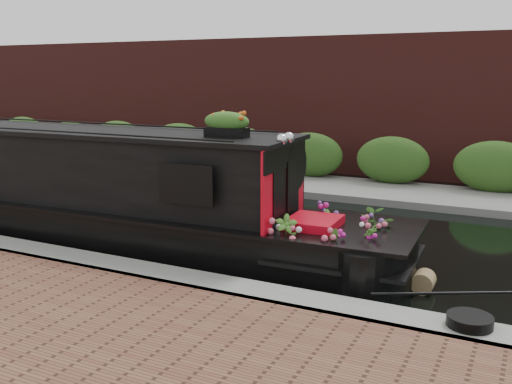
% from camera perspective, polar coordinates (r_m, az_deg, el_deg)
% --- Properties ---
extents(ground, '(80.00, 80.00, 0.00)m').
position_cam_1_polar(ground, '(11.17, -3.35, -3.39)').
color(ground, black).
rests_on(ground, ground).
extents(near_bank_coping, '(40.00, 0.60, 0.50)m').
position_cam_1_polar(near_bank_coping, '(8.60, -14.42, -8.44)').
color(near_bank_coping, gray).
rests_on(near_bank_coping, ground).
extents(far_bank_path, '(40.00, 2.40, 0.34)m').
position_cam_1_polar(far_bank_path, '(14.87, 4.69, 0.40)').
color(far_bank_path, slate).
rests_on(far_bank_path, ground).
extents(far_hedge, '(40.00, 1.10, 2.80)m').
position_cam_1_polar(far_hedge, '(15.69, 5.91, 0.97)').
color(far_hedge, '#2E531B').
rests_on(far_hedge, ground).
extents(far_brick_wall, '(40.00, 1.00, 8.00)m').
position_cam_1_polar(far_brick_wall, '(17.65, 8.31, 2.11)').
color(far_brick_wall, '#4F1E1A').
rests_on(far_brick_wall, ground).
extents(narrowboat, '(10.88, 2.29, 2.56)m').
position_cam_1_polar(narrowboat, '(10.53, -16.04, -0.55)').
color(narrowboat, black).
rests_on(narrowboat, ground).
extents(rope_fender, '(0.30, 0.31, 0.30)m').
position_cam_1_polar(rope_fender, '(8.14, 16.40, -8.60)').
color(rope_fender, olive).
rests_on(rope_fender, ground).
extents(coiled_mooring_rope, '(0.49, 0.49, 0.12)m').
position_cam_1_polar(coiled_mooring_rope, '(6.68, 20.59, -11.98)').
color(coiled_mooring_rope, black).
rests_on(coiled_mooring_rope, near_bank_coping).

